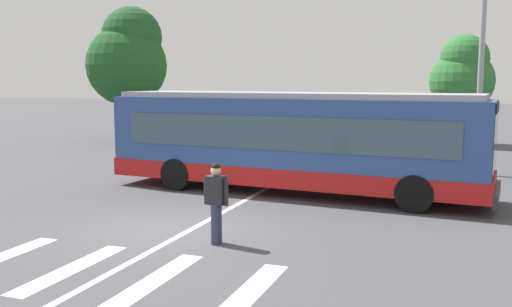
% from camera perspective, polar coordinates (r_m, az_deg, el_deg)
% --- Properties ---
extents(ground_plane, '(160.00, 160.00, 0.00)m').
position_cam_1_polar(ground_plane, '(13.39, -8.24, -7.54)').
color(ground_plane, '#47474C').
extents(city_transit_bus, '(11.79, 3.48, 3.06)m').
position_cam_1_polar(city_transit_bus, '(17.29, 3.69, 1.25)').
color(city_transit_bus, black).
rests_on(city_transit_bus, ground_plane).
extents(pedestrian_crossing_street, '(0.58, 0.31, 1.72)m').
position_cam_1_polar(pedestrian_crossing_street, '(11.93, -4.03, -4.54)').
color(pedestrian_crossing_street, '#333856').
rests_on(pedestrian_crossing_street, ground_plane).
extents(parked_car_white, '(2.04, 4.58, 1.35)m').
position_cam_1_polar(parked_car_white, '(29.35, -3.05, 2.16)').
color(parked_car_white, black).
rests_on(parked_car_white, ground_plane).
extents(parked_car_silver, '(2.34, 4.68, 1.35)m').
position_cam_1_polar(parked_car_silver, '(28.68, 2.09, 2.04)').
color(parked_car_silver, black).
rests_on(parked_car_silver, ground_plane).
extents(parked_car_red, '(2.17, 4.63, 1.35)m').
position_cam_1_polar(parked_car_red, '(28.13, 7.78, 1.87)').
color(parked_car_red, black).
rests_on(parked_car_red, ground_plane).
extents(parked_car_champagne, '(2.19, 4.64, 1.35)m').
position_cam_1_polar(parked_car_champagne, '(27.00, 13.08, 1.52)').
color(parked_car_champagne, black).
rests_on(parked_car_champagne, ground_plane).
extents(twin_arm_street_lamp, '(5.05, 0.32, 8.29)m').
position_cam_1_polar(twin_arm_street_lamp, '(22.13, 21.82, 11.43)').
color(twin_arm_street_lamp, '#939399').
rests_on(twin_arm_street_lamp, ground_plane).
extents(background_tree_left, '(4.52, 4.52, 7.54)m').
position_cam_1_polar(background_tree_left, '(33.16, -12.73, 9.43)').
color(background_tree_left, brown).
rests_on(background_tree_left, ground_plane).
extents(background_tree_right, '(3.35, 3.35, 5.81)m').
position_cam_1_polar(background_tree_right, '(32.09, 20.04, 7.45)').
color(background_tree_right, brown).
rests_on(background_tree_right, ground_plane).
extents(crosswalk_painted_stripes, '(7.39, 2.95, 0.01)m').
position_cam_1_polar(crosswalk_painted_stripes, '(11.12, -18.04, -10.94)').
color(crosswalk_painted_stripes, silver).
rests_on(crosswalk_painted_stripes, ground_plane).
extents(lane_center_line, '(0.16, 24.00, 0.01)m').
position_cam_1_polar(lane_center_line, '(14.97, -3.28, -5.87)').
color(lane_center_line, silver).
rests_on(lane_center_line, ground_plane).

